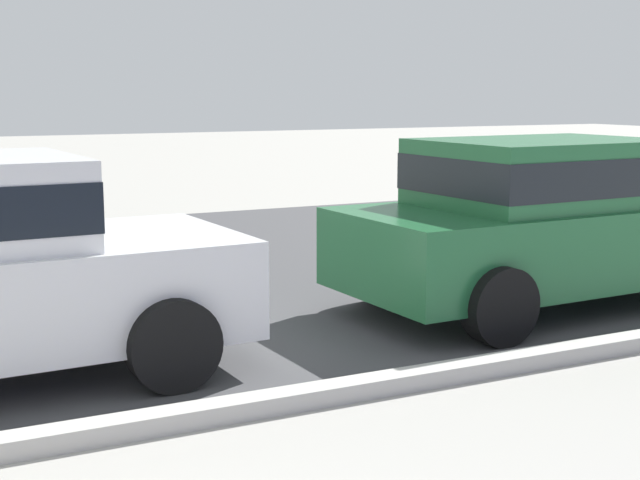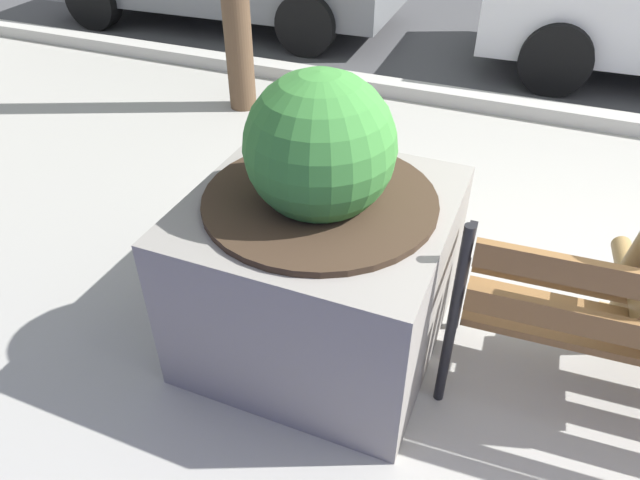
# 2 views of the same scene
# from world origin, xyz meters

# --- Properties ---
(parked_car_green) EXTENTS (4.16, 2.04, 1.56)m
(parked_car_green) POSITION_xyz_m (5.65, 4.36, 0.84)
(parked_car_green) COLOR #236638
(parked_car_green) RESTS_ON ground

